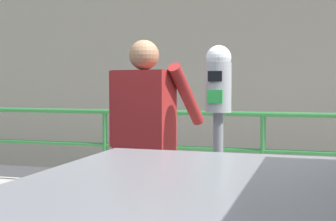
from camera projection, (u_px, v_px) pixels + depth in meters
name	position (u px, v px, depth m)	size (l,w,h in m)	color
parking_meter	(218.00, 108.00, 3.33)	(0.18, 0.19, 1.57)	slate
pedestrian_at_meter	(145.00, 137.00, 3.56)	(0.67, 0.51, 1.62)	slate
background_railing	(263.00, 136.00, 5.70)	(24.06, 0.06, 0.98)	#2D7A38
backdrop_wall	(276.00, 65.00, 7.56)	(32.00, 0.50, 3.49)	#ADA38E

